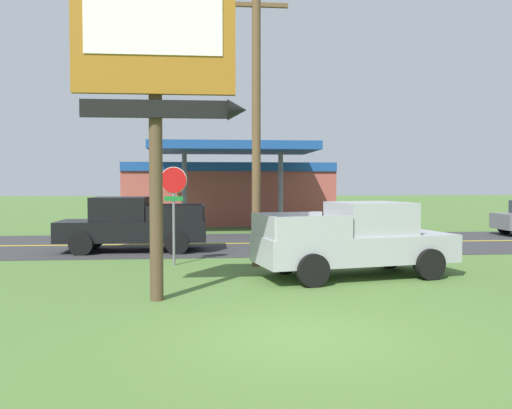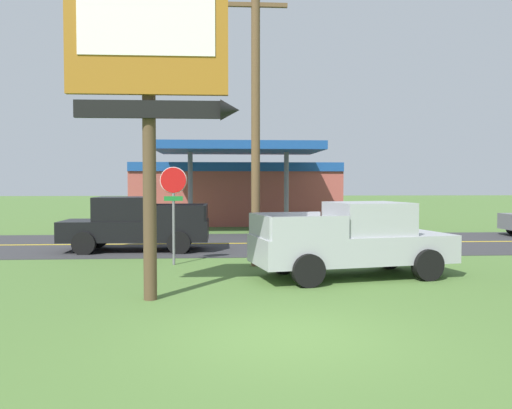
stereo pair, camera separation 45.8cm
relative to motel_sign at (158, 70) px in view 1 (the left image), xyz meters
name	(u,v)px [view 1 (the left image)]	position (x,y,z in m)	size (l,w,h in m)	color
ground_plane	(301,336)	(2.51, -2.75, -4.78)	(180.00, 180.00, 0.00)	#4C7033
road_asphalt	(245,244)	(2.51, 10.25, -4.77)	(140.00, 8.00, 0.02)	#333335
road_centre_line	(245,243)	(2.51, 10.25, -4.76)	(126.00, 0.20, 0.01)	gold
motel_sign	(158,70)	(0.00, 0.00, 0.00)	(3.55, 0.54, 6.87)	brown
stop_sign	(174,198)	(0.00, 4.91, -2.75)	(0.80, 0.08, 2.95)	slate
utility_pole	(256,103)	(2.45, 4.56, 0.03)	(2.07, 0.26, 8.96)	brown
gas_station	(228,191)	(2.29, 21.08, -2.83)	(12.00, 11.50, 4.40)	#A84C42
pickup_silver_parked_on_lawn	(357,240)	(4.93, 2.55, -3.82)	(5.49, 3.01, 1.96)	#A8AAAF
pickup_black_on_road	(131,225)	(-1.71, 8.25, -3.82)	(5.20, 2.24, 1.96)	black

